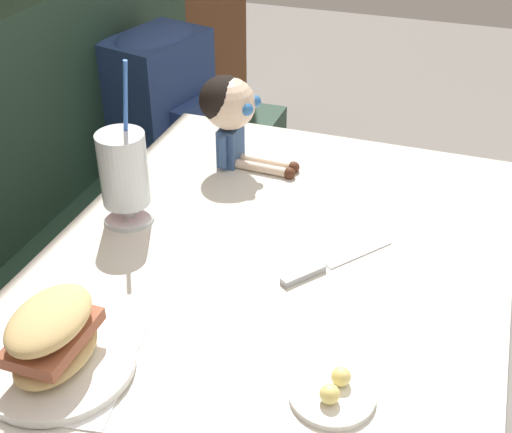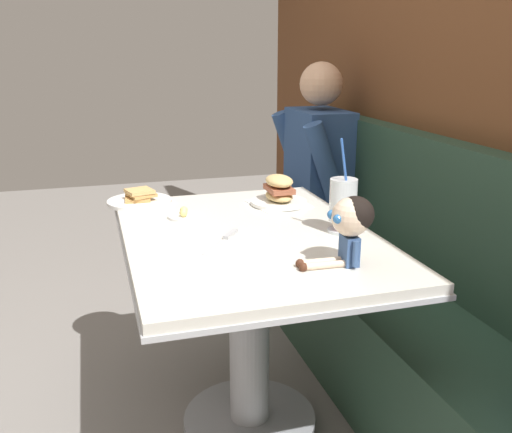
{
  "view_description": "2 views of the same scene",
  "coord_description": "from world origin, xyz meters",
  "views": [
    {
      "loc": [
        -0.88,
        -0.11,
        1.46
      ],
      "look_at": [
        0.09,
        0.23,
        0.79
      ],
      "focal_mm": 47.86,
      "sensor_mm": 36.0,
      "label": 1
    },
    {
      "loc": [
        1.71,
        -0.3,
        1.33
      ],
      "look_at": [
        0.12,
        0.17,
        0.83
      ],
      "focal_mm": 40.01,
      "sensor_mm": 36.0,
      "label": 2
    }
  ],
  "objects": [
    {
      "name": "toast_plate",
      "position": [
        -0.48,
        -0.13,
        0.76
      ],
      "size": [
        0.25,
        0.25,
        0.06
      ],
      "color": "white",
      "rests_on": "diner_table"
    },
    {
      "name": "butter_saucer",
      "position": [
        -0.23,
        0.01,
        0.75
      ],
      "size": [
        0.12,
        0.12,
        0.04
      ],
      "color": "white",
      "rests_on": "diner_table"
    },
    {
      "name": "wood_panel_wall",
      "position": [
        0.0,
        1.05,
        1.2
      ],
      "size": [
        4.4,
        0.08,
        2.4
      ],
      "primitive_type": "cube",
      "color": "brown",
      "rests_on": "ground"
    },
    {
      "name": "diner_table",
      "position": [
        0.0,
        0.18,
        0.54
      ],
      "size": [
        1.11,
        0.81,
        0.74
      ],
      "color": "silver",
      "rests_on": "ground"
    },
    {
      "name": "milkshake_glass",
      "position": [
        0.07,
        0.48,
        0.84
      ],
      "size": [
        0.1,
        0.1,
        0.32
      ],
      "color": "silver",
      "rests_on": "diner_table"
    },
    {
      "name": "diner_patron",
      "position": [
        -0.91,
        0.76,
        0.74
      ],
      "size": [
        0.55,
        0.48,
        0.81
      ],
      "color": "#2D4C7F",
      "rests_on": "booth_bench"
    },
    {
      "name": "seated_doll",
      "position": [
        0.35,
        0.38,
        0.87
      ],
      "size": [
        0.12,
        0.22,
        0.2
      ],
      "color": "#385689",
      "rests_on": "diner_table"
    },
    {
      "name": "butter_knife",
      "position": [
        0.03,
        0.1,
        0.74
      ],
      "size": [
        0.2,
        0.16,
        0.01
      ],
      "color": "silver",
      "rests_on": "diner_table"
    },
    {
      "name": "sandwich_plate",
      "position": [
        -0.31,
        0.39,
        0.79
      ],
      "size": [
        0.23,
        0.23,
        0.12
      ],
      "color": "white",
      "rests_on": "diner_table"
    },
    {
      "name": "booth_bench",
      "position": [
        0.0,
        0.81,
        0.33
      ],
      "size": [
        2.6,
        0.48,
        1.0
      ],
      "color": "#233D2D",
      "rests_on": "ground"
    }
  ]
}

